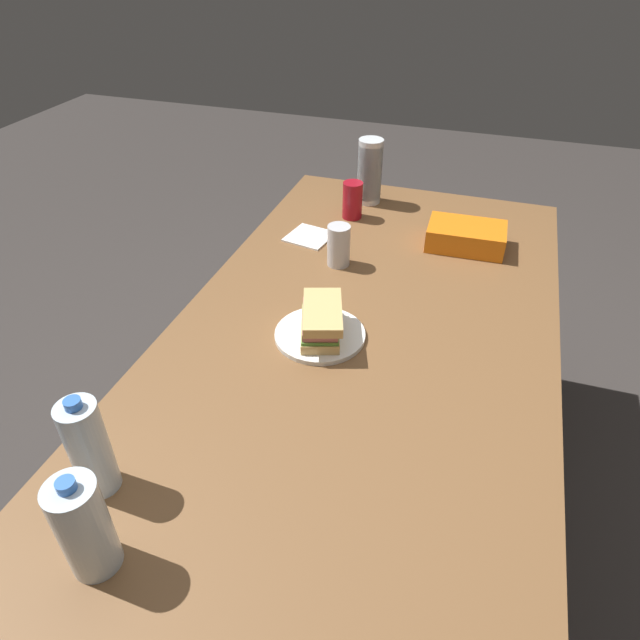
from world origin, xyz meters
The scene contains 11 objects.
ground_plane centered at (0.00, 0.00, 0.00)m, with size 8.00×8.00×0.00m, color #383330.
dining_table centered at (0.00, 0.00, 0.66)m, with size 1.85×0.93×0.74m.
paper_plate centered at (0.02, -0.09, 0.75)m, with size 0.22×0.22×0.01m, color white.
sandwich centered at (0.03, -0.09, 0.79)m, with size 0.20×0.15×0.08m.
soda_can_red centered at (-0.63, -0.19, 0.80)m, with size 0.07×0.07×0.12m, color maroon.
chip_bag centered at (-0.54, 0.19, 0.78)m, with size 0.23×0.15×0.07m, color orange.
water_bottle_tall centered at (0.69, -0.25, 0.83)m, with size 0.08×0.08×0.20m.
plastic_cup_stack centered at (-0.76, -0.17, 0.85)m, with size 0.08×0.08×0.22m.
water_bottle_spare centered at (0.56, -0.33, 0.84)m, with size 0.07×0.07×0.21m.
soda_can_silver centered at (-0.32, -0.15, 0.80)m, with size 0.07×0.07×0.12m, color silver.
paper_napkin centered at (-0.45, -0.28, 0.74)m, with size 0.13×0.13×0.01m, color white.
Camera 1 is at (1.04, 0.24, 1.58)m, focal length 31.34 mm.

